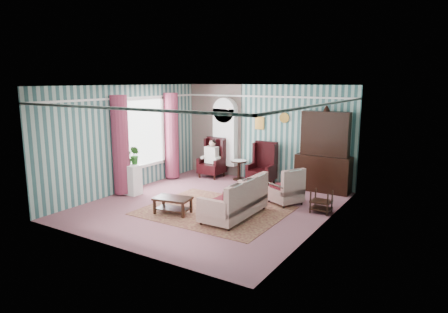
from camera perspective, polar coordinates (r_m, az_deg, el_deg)
The scene contains 17 objects.
floor at distance 9.88m, azimuth -1.88°, elevation -6.99°, with size 6.00×6.00×0.00m, color #8B5160.
room_shell at distance 9.95m, azimuth -4.35°, elevation 4.95°, with size 5.53×6.02×2.91m.
bookcase at distance 12.66m, azimuth 0.14°, elevation 2.20°, with size 0.80×0.28×2.24m, color silver.
dresser_hutch at distance 11.20m, azimuth 14.10°, elevation 1.04°, with size 1.50×0.56×2.36m, color black.
wingback_left at distance 12.56m, azimuth -1.77°, elevation -0.17°, with size 0.76×0.80×1.25m, color black.
wingback_right at distance 11.70m, azimuth 5.39°, elevation -1.04°, with size 0.76×0.80×1.25m, color black.
seated_woman at distance 12.57m, azimuth -1.76°, elevation -0.33°, with size 0.44×0.40×1.18m, color silver, non-canonical shape.
round_side_table at distance 12.29m, azimuth 2.13°, elevation -1.97°, with size 0.50×0.50×0.60m, color black.
nest_table at distance 9.54m, azimuth 13.73°, elevation -6.25°, with size 0.45×0.38×0.54m, color black.
plant_stand at distance 11.02m, azimuth -13.22°, elevation -3.22°, with size 0.55×0.35×0.80m, color white.
rug at distance 9.48m, azimuth -1.37°, elevation -7.72°, with size 3.20×2.60×0.01m, color #4A1E18.
sofa at distance 8.93m, azimuth 1.45°, elevation -5.52°, with size 1.84×0.89×1.01m, color #BCAF92.
floral_armchair at distance 9.99m, azimuth 8.80°, elevation -4.18°, with size 0.76×0.86×0.91m, color beige.
coffee_table at distance 9.30m, azimuth -7.32°, elevation -6.96°, with size 0.83×0.50×0.39m, color black.
potted_plant_a at distance 10.89m, azimuth -13.97°, elevation -0.10°, with size 0.39×0.34×0.44m, color #1A5119.
potted_plant_b at distance 10.94m, azimuth -12.61°, elevation 0.18°, with size 0.27×0.22×0.50m, color #245119.
potted_plant_c at distance 11.01m, azimuth -13.58°, elevation -0.15°, with size 0.20×0.20×0.36m, color #1D4816.
Camera 1 is at (5.23, -7.81, 3.02)m, focal length 32.00 mm.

